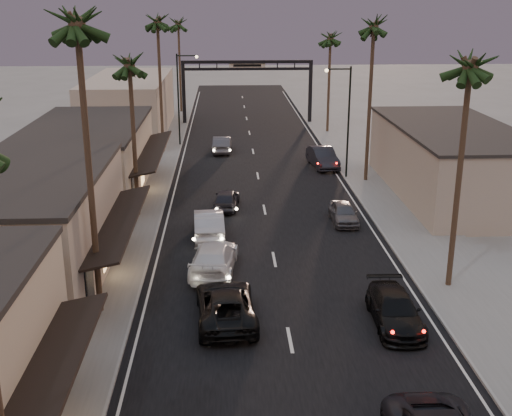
{
  "coord_description": "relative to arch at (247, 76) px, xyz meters",
  "views": [
    {
      "loc": [
        -2.65,
        -5.35,
        13.96
      ],
      "look_at": [
        -0.94,
        29.75,
        2.5
      ],
      "focal_mm": 45.0,
      "sensor_mm": 36.0,
      "label": 1
    }
  ],
  "objects": [
    {
      "name": "ground",
      "position": [
        0.0,
        -30.0,
        -5.53
      ],
      "size": [
        200.0,
        200.0,
        0.0
      ],
      "primitive_type": "plane",
      "color": "slate",
      "rests_on": "ground"
    },
    {
      "name": "road",
      "position": [
        0.0,
        -25.0,
        -5.53
      ],
      "size": [
        14.0,
        120.0,
        0.02
      ],
      "primitive_type": "cube",
      "color": "black",
      "rests_on": "ground"
    },
    {
      "name": "sidewalk_left",
      "position": [
        -9.5,
        -18.0,
        -5.47
      ],
      "size": [
        5.0,
        92.0,
        0.12
      ],
      "primitive_type": "cube",
      "color": "slate",
      "rests_on": "ground"
    },
    {
      "name": "sidewalk_right",
      "position": [
        9.5,
        -18.0,
        -5.47
      ],
      "size": [
        5.0,
        92.0,
        0.12
      ],
      "primitive_type": "cube",
      "color": "slate",
      "rests_on": "ground"
    },
    {
      "name": "storefront_mid",
      "position": [
        -13.0,
        -44.0,
        -2.78
      ],
      "size": [
        8.0,
        14.0,
        5.5
      ],
      "primitive_type": "cube",
      "color": "#A19281",
      "rests_on": "ground"
    },
    {
      "name": "storefront_far",
      "position": [
        -13.0,
        -28.0,
        -3.03
      ],
      "size": [
        8.0,
        16.0,
        5.0
      ],
      "primitive_type": "cube",
      "color": "#C0AE93",
      "rests_on": "ground"
    },
    {
      "name": "storefront_dist",
      "position": [
        -13.0,
        -5.0,
        -2.53
      ],
      "size": [
        8.0,
        20.0,
        6.0
      ],
      "primitive_type": "cube",
      "color": "#A19281",
      "rests_on": "ground"
    },
    {
      "name": "building_right",
      "position": [
        14.0,
        -30.0,
        -3.03
      ],
      "size": [
        8.0,
        18.0,
        5.0
      ],
      "primitive_type": "cube",
      "color": "#A19281",
      "rests_on": "ground"
    },
    {
      "name": "arch",
      "position": [
        0.0,
        0.0,
        0.0
      ],
      "size": [
        15.2,
        0.4,
        7.27
      ],
      "color": "black",
      "rests_on": "ground"
    },
    {
      "name": "streetlight_right",
      "position": [
        6.92,
        -25.0,
        -0.2
      ],
      "size": [
        2.13,
        0.3,
        9.0
      ],
      "color": "black",
      "rests_on": "ground"
    },
    {
      "name": "streetlight_left",
      "position": [
        -6.92,
        -12.0,
        -0.2
      ],
      "size": [
        2.13,
        0.3,
        9.0
      ],
      "color": "black",
      "rests_on": "ground"
    },
    {
      "name": "palm_lb",
      "position": [
        -8.6,
        -48.0,
        7.85
      ],
      "size": [
        3.2,
        3.2,
        15.2
      ],
      "color": "#38281C",
      "rests_on": "ground"
    },
    {
      "name": "palm_lc",
      "position": [
        -8.6,
        -34.0,
        4.94
      ],
      "size": [
        3.2,
        3.2,
        12.2
      ],
      "color": "#38281C",
      "rests_on": "ground"
    },
    {
      "name": "palm_ld",
      "position": [
        -8.6,
        -15.0,
        6.88
      ],
      "size": [
        3.2,
        3.2,
        14.2
      ],
      "color": "#38281C",
      "rests_on": "ground"
    },
    {
      "name": "palm_ra",
      "position": [
        8.6,
        -46.0,
        5.91
      ],
      "size": [
        3.2,
        3.2,
        13.2
      ],
      "color": "#38281C",
      "rests_on": "ground"
    },
    {
      "name": "palm_rb",
      "position": [
        8.6,
        -26.0,
        6.88
      ],
      "size": [
        3.2,
        3.2,
        14.2
      ],
      "color": "#38281C",
      "rests_on": "ground"
    },
    {
      "name": "palm_rc",
      "position": [
        8.6,
        -6.0,
        4.94
      ],
      "size": [
        3.2,
        3.2,
        12.2
      ],
      "color": "#38281C",
      "rests_on": "ground"
    },
    {
      "name": "palm_far",
      "position": [
        -8.3,
        8.0,
        5.91
      ],
      "size": [
        3.2,
        3.2,
        13.2
      ],
      "color": "#38281C",
      "rests_on": "ground"
    },
    {
      "name": "oncoming_pickup",
      "position": [
        -2.74,
        -49.06,
        -4.75
      ],
      "size": [
        2.92,
        5.75,
        1.56
      ],
      "primitive_type": "imported",
      "rotation": [
        0.0,
        0.0,
        3.2
      ],
      "color": "black",
      "rests_on": "ground"
    },
    {
      "name": "oncoming_silver",
      "position": [
        -3.75,
        -38.06,
        -4.7
      ],
      "size": [
        2.05,
        5.17,
        1.68
      ],
      "primitive_type": "imported",
      "rotation": [
        0.0,
        0.0,
        3.2
      ],
      "color": "#9D9EA3",
      "rests_on": "ground"
    },
    {
      "name": "oncoming_white",
      "position": [
        -3.36,
        -43.56,
        -4.73
      ],
      "size": [
        2.85,
        5.77,
        1.61
      ],
      "primitive_type": "imported",
      "rotation": [
        0.0,
        0.0,
        3.03
      ],
      "color": "silver",
      "rests_on": "ground"
    },
    {
      "name": "oncoming_dgrey",
      "position": [
        -2.64,
        -32.56,
        -4.85
      ],
      "size": [
        2.09,
        4.2,
        1.38
      ],
      "primitive_type": "imported",
      "rotation": [
        0.0,
        0.0,
        3.02
      ],
      "color": "black",
      "rests_on": "ground"
    },
    {
      "name": "oncoming_grey_far",
      "position": [
        -2.98,
        -15.13,
        -4.76
      ],
      "size": [
        1.78,
        4.73,
        1.54
      ],
      "primitive_type": "imported",
      "rotation": [
        0.0,
        0.0,
        3.11
      ],
      "color": "#444448",
      "rests_on": "ground"
    },
    {
      "name": "curbside_black",
      "position": [
        4.83,
        -49.82,
        -4.81
      ],
      "size": [
        2.13,
        5.0,
        1.44
      ],
      "primitive_type": "imported",
      "rotation": [
        0.0,
        0.0,
        -0.02
      ],
      "color": "black",
      "rests_on": "ground"
    },
    {
      "name": "curbside_grey",
      "position": [
        5.0,
        -35.94,
        -4.87
      ],
      "size": [
        1.6,
        3.93,
        1.33
      ],
      "primitive_type": "imported",
      "rotation": [
        0.0,
        0.0,
        0.01
      ],
      "color": "#4B4C50",
      "rests_on": "ground"
    },
    {
      "name": "curbside_far",
      "position": [
        5.79,
        -21.29,
        -4.67
      ],
      "size": [
        2.42,
        5.39,
        1.72
      ],
      "primitive_type": "imported",
      "rotation": [
        0.0,
        0.0,
        0.12
      ],
      "color": "black",
      "rests_on": "ground"
    }
  ]
}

